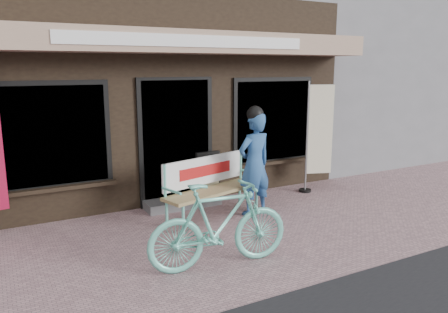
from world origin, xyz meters
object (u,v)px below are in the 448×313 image
person (254,162)px  menu_stand (208,176)px  bicycle (219,225)px  nobori_cream (318,136)px  bench (210,182)px

person → menu_stand: bearing=102.4°
menu_stand → bicycle: bearing=-113.6°
person → nobori_cream: bearing=9.7°
bicycle → nobori_cream: (3.15, 2.01, 0.56)m
person → menu_stand: person is taller
person → bench: bearing=152.2°
person → bicycle: bearing=-142.2°
person → bicycle: size_ratio=1.01×
bicycle → nobori_cream: bearing=-51.4°
menu_stand → nobori_cream: bearing=-11.1°
bench → bicycle: size_ratio=1.04×
bicycle → nobori_cream: nobori_cream is taller
bicycle → person: bearing=-37.8°
menu_stand → bench: bearing=-113.9°
bicycle → menu_stand: size_ratio=1.94×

